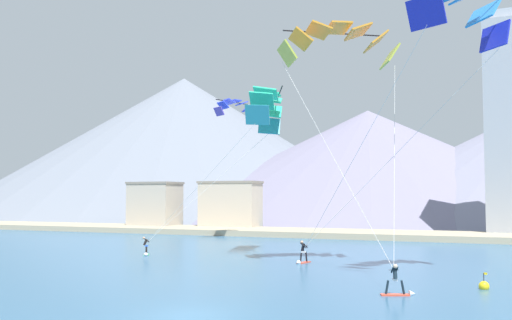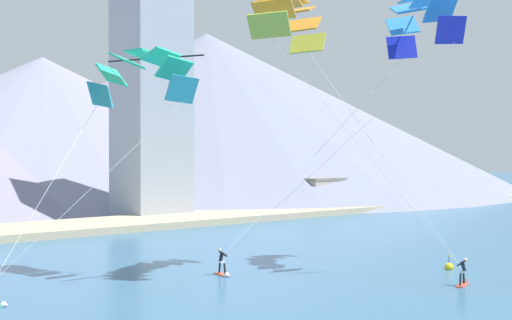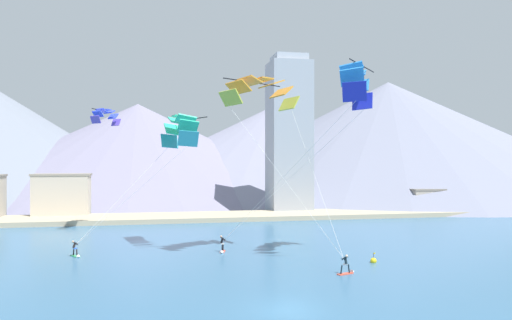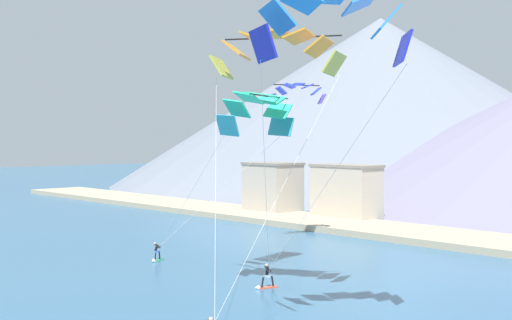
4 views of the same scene
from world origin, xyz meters
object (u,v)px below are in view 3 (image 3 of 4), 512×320
object	(u,v)px
kitesurfer_near_lead	(222,247)
kitesurfer_near_trail	(347,268)
race_marker_buoy	(373,261)
parafoil_kite_distant_high_outer	(106,115)
parafoil_kite_near_lead	(355,82)
parafoil_kite_mid_center	(180,128)
kitesurfer_mid_center	(76,252)
parafoil_kite_near_trail	(261,90)

from	to	relation	value
kitesurfer_near_lead	kitesurfer_near_trail	bearing A→B (deg)	-52.44
kitesurfer_near_lead	race_marker_buoy	distance (m)	14.77
kitesurfer_near_trail	parafoil_kite_distant_high_outer	bearing A→B (deg)	127.88
parafoil_kite_near_lead	parafoil_kite_mid_center	distance (m)	18.38
kitesurfer_mid_center	race_marker_buoy	world-z (taller)	kitesurfer_mid_center
kitesurfer_near_lead	kitesurfer_mid_center	size ratio (longest dim) A/B	1.04
kitesurfer_near_lead	parafoil_kite_near_lead	size ratio (longest dim) A/B	0.11
parafoil_kite_near_lead	race_marker_buoy	distance (m)	16.38
kitesurfer_near_lead	kitesurfer_near_trail	world-z (taller)	kitesurfer_near_lead
kitesurfer_mid_center	parafoil_kite_near_lead	world-z (taller)	parafoil_kite_near_lead
kitesurfer_near_trail	kitesurfer_mid_center	world-z (taller)	kitesurfer_near_trail
kitesurfer_near_trail	parafoil_kite_distant_high_outer	size ratio (longest dim) A/B	0.33
kitesurfer_near_trail	kitesurfer_mid_center	size ratio (longest dim) A/B	1.04
kitesurfer_near_trail	parafoil_kite_near_trail	bearing A→B (deg)	119.83
parafoil_kite_near_trail	kitesurfer_mid_center	bearing A→B (deg)	171.51
kitesurfer_mid_center	parafoil_kite_mid_center	world-z (taller)	parafoil_kite_mid_center
kitesurfer_near_trail	parafoil_kite_near_lead	distance (m)	17.06
parafoil_kite_near_lead	parafoil_kite_near_trail	bearing A→B (deg)	154.54
parafoil_kite_mid_center	parafoil_kite_near_lead	bearing A→B (deg)	-30.14
kitesurfer_near_lead	parafoil_kite_near_lead	distance (m)	20.59
kitesurfer_near_trail	race_marker_buoy	world-z (taller)	kitesurfer_near_trail
kitesurfer_mid_center	parafoil_kite_distant_high_outer	world-z (taller)	parafoil_kite_distant_high_outer
parafoil_kite_mid_center	kitesurfer_mid_center	bearing A→B (deg)	-165.53
kitesurfer_mid_center	race_marker_buoy	size ratio (longest dim) A/B	1.68
kitesurfer_near_lead	kitesurfer_near_trail	size ratio (longest dim) A/B	1.01
parafoil_kite_near_trail	kitesurfer_near_lead	bearing A→B (deg)	147.81
parafoil_kite_mid_center	parafoil_kite_distant_high_outer	size ratio (longest dim) A/B	2.37
kitesurfer_near_trail	parafoil_kite_near_trail	world-z (taller)	parafoil_kite_near_trail
parafoil_kite_distant_high_outer	parafoil_kite_near_lead	bearing A→B (deg)	-42.52
kitesurfer_near_lead	parafoil_kite_near_lead	xyz separation A→B (m)	(11.56, -6.04, 15.93)
parafoil_kite_near_lead	race_marker_buoy	bearing A→B (deg)	-54.62
parafoil_kite_mid_center	race_marker_buoy	xyz separation A→B (m)	(16.64, -10.58, -12.39)
kitesurfer_near_trail	parafoil_kite_near_lead	bearing A→B (deg)	61.58
parafoil_kite_near_trail	parafoil_kite_distant_high_outer	bearing A→B (deg)	131.32
kitesurfer_near_trail	kitesurfer_mid_center	bearing A→B (deg)	152.59
parafoil_kite_mid_center	parafoil_kite_near_trail	bearing A→B (deg)	-34.78
parafoil_kite_near_lead	parafoil_kite_distant_high_outer	xyz separation A→B (m)	(-24.31, 22.29, -1.49)
kitesurfer_near_lead	race_marker_buoy	size ratio (longest dim) A/B	1.75
kitesurfer_near_lead	parafoil_kite_mid_center	world-z (taller)	parafoil_kite_mid_center
kitesurfer_near_lead	parafoil_kite_distant_high_outer	size ratio (longest dim) A/B	0.33
kitesurfer_near_trail	race_marker_buoy	distance (m)	5.45
parafoil_kite_near_trail	parafoil_kite_mid_center	bearing A→B (deg)	145.22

